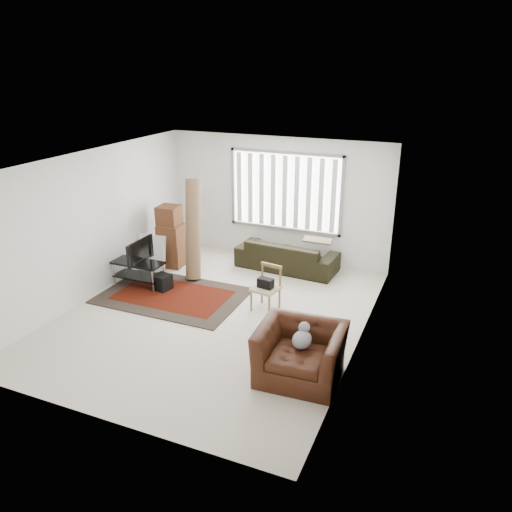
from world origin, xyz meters
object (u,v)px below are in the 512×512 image
(armchair, at_px, (301,350))
(side_chair, at_px, (266,286))
(moving_boxes, at_px, (171,238))
(sofa, at_px, (287,251))
(tv_stand, at_px, (138,268))

(armchair, bearing_deg, side_chair, 121.73)
(moving_boxes, height_order, sofa, moving_boxes)
(side_chair, bearing_deg, tv_stand, -170.26)
(moving_boxes, relative_size, side_chair, 1.63)
(tv_stand, height_order, side_chair, side_chair)
(tv_stand, height_order, moving_boxes, moving_boxes)
(sofa, height_order, armchair, armchair)
(tv_stand, distance_m, sofa, 3.09)
(tv_stand, xyz_separation_m, moving_boxes, (0.03, 1.16, 0.25))
(moving_boxes, xyz_separation_m, armchair, (3.86, -2.85, -0.17))
(side_chair, distance_m, armchair, 2.11)
(side_chair, relative_size, armchair, 0.66)
(moving_boxes, distance_m, sofa, 2.50)
(side_chair, bearing_deg, armchair, -46.23)
(tv_stand, relative_size, armchair, 0.82)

